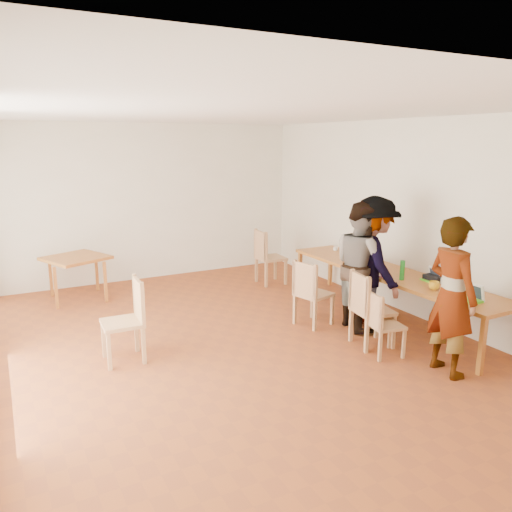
{
  "coord_description": "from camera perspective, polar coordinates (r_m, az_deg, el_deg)",
  "views": [
    {
      "loc": [
        -2.64,
        -5.51,
        2.66
      ],
      "look_at": [
        0.51,
        0.48,
        1.1
      ],
      "focal_mm": 35.0,
      "sensor_mm": 36.0,
      "label": 1
    }
  ],
  "objects": [
    {
      "name": "laptop_near",
      "position": [
        6.67,
        23.51,
        -4.21
      ],
      "size": [
        0.22,
        0.26,
        0.22
      ],
      "rotation": [
        0.0,
        0.0,
        -0.01
      ],
      "color": "#5CD427",
      "rests_on": "communal_table"
    },
    {
      "name": "laptop_far",
      "position": [
        8.13,
        12.47,
        -0.54
      ],
      "size": [
        0.23,
        0.25,
        0.18
      ],
      "rotation": [
        0.0,
        0.0,
        -0.3
      ],
      "color": "#5CD427",
      "rests_on": "communal_table"
    },
    {
      "name": "laptop_mid",
      "position": [
        7.4,
        19.53,
        -2.3
      ],
      "size": [
        0.21,
        0.24,
        0.19
      ],
      "rotation": [
        0.0,
        0.0,
        -0.05
      ],
      "color": "#5CD427",
      "rests_on": "communal_table"
    },
    {
      "name": "person_far",
      "position": [
        7.37,
        13.29,
        -0.74
      ],
      "size": [
        0.98,
        1.37,
        1.91
      ],
      "primitive_type": "imported",
      "rotation": [
        0.0,
        0.0,
        1.33
      ],
      "color": "gray",
      "rests_on": "ground"
    },
    {
      "name": "condiment_cup",
      "position": [
        9.06,
        9.07,
        0.85
      ],
      "size": [
        0.08,
        0.08,
        0.06
      ],
      "primitive_type": "cylinder",
      "color": "white",
      "rests_on": "communal_table"
    },
    {
      "name": "ceiling",
      "position": [
        6.12,
        -2.21,
        16.36
      ],
      "size": [
        6.0,
        8.0,
        0.04
      ],
      "primitive_type": "cube",
      "color": "white",
      "rests_on": "wall_back"
    },
    {
      "name": "black_pouch",
      "position": [
        7.37,
        19.62,
        -2.44
      ],
      "size": [
        0.16,
        0.26,
        0.09
      ],
      "primitive_type": "cube",
      "color": "black",
      "rests_on": "communal_table"
    },
    {
      "name": "chair_mid",
      "position": [
        6.68,
        12.48,
        -5.13
      ],
      "size": [
        0.53,
        0.53,
        0.54
      ],
      "rotation": [
        0.0,
        0.0,
        -0.16
      ],
      "color": "tan",
      "rests_on": "ground"
    },
    {
      "name": "person_near",
      "position": [
        6.12,
        21.46,
        -4.35
      ],
      "size": [
        0.49,
        0.71,
        1.86
      ],
      "primitive_type": "imported",
      "rotation": [
        0.0,
        0.0,
        1.5
      ],
      "color": "gray",
      "rests_on": "ground"
    },
    {
      "name": "chair_spare",
      "position": [
        6.33,
        -14.13,
        -6.11
      ],
      "size": [
        0.5,
        0.5,
        0.55
      ],
      "rotation": [
        0.0,
        0.0,
        3.1
      ],
      "color": "tan",
      "rests_on": "ground"
    },
    {
      "name": "chair_empty",
      "position": [
        9.39,
        1.13,
        0.54
      ],
      "size": [
        0.5,
        0.5,
        0.55
      ],
      "rotation": [
        0.0,
        0.0,
        -0.03
      ],
      "color": "tan",
      "rests_on": "ground"
    },
    {
      "name": "communal_table",
      "position": [
        7.76,
        14.99,
        -2.08
      ],
      "size": [
        0.8,
        4.0,
        0.75
      ],
      "color": "#B26F27",
      "rests_on": "ground"
    },
    {
      "name": "yellow_mug",
      "position": [
        6.98,
        19.68,
        -3.21
      ],
      "size": [
        0.18,
        0.18,
        0.11
      ],
      "primitive_type": "imported",
      "rotation": [
        0.0,
        0.0,
        -0.42
      ],
      "color": "gold",
      "rests_on": "communal_table"
    },
    {
      "name": "clear_glass",
      "position": [
        7.32,
        20.34,
        -2.6
      ],
      "size": [
        0.07,
        0.07,
        0.09
      ],
      "primitive_type": "cylinder",
      "color": "silver",
      "rests_on": "communal_table"
    },
    {
      "name": "ground",
      "position": [
        6.66,
        -1.98,
        -10.55
      ],
      "size": [
        8.0,
        8.0,
        0.0
      ],
      "primitive_type": "plane",
      "color": "brown",
      "rests_on": "ground"
    },
    {
      "name": "green_bottle",
      "position": [
        7.3,
        16.37,
        -1.57
      ],
      "size": [
        0.07,
        0.07,
        0.28
      ],
      "primitive_type": "cylinder",
      "color": "#1E7C22",
      "rests_on": "communal_table"
    },
    {
      "name": "wall_back",
      "position": [
        9.94,
        -12.18,
        6.0
      ],
      "size": [
        6.0,
        0.1,
        3.0
      ],
      "primitive_type": "cube",
      "color": "silver",
      "rests_on": "ground"
    },
    {
      "name": "chair_near",
      "position": [
        6.47,
        14.01,
        -6.84
      ],
      "size": [
        0.46,
        0.46,
        0.44
      ],
      "rotation": [
        0.0,
        0.0,
        -0.2
      ],
      "color": "tan",
      "rests_on": "ground"
    },
    {
      "name": "person_mid",
      "position": [
        7.31,
        11.91,
        -1.06
      ],
      "size": [
        0.85,
        1.01,
        1.84
      ],
      "primitive_type": "imported",
      "rotation": [
        0.0,
        0.0,
        1.39
      ],
      "color": "gray",
      "rests_on": "ground"
    },
    {
      "name": "chair_far",
      "position": [
        7.28,
        6.1,
        -3.53
      ],
      "size": [
        0.56,
        0.56,
        0.52
      ],
      "rotation": [
        0.0,
        0.0,
        0.26
      ],
      "color": "tan",
      "rests_on": "ground"
    },
    {
      "name": "pink_phone",
      "position": [
        7.41,
        14.12,
        -2.28
      ],
      "size": [
        0.05,
        0.1,
        0.01
      ],
      "primitive_type": "cube",
      "color": "#D23574",
      "rests_on": "communal_table"
    },
    {
      "name": "side_table",
      "position": [
        9.0,
        -19.88,
        -0.57
      ],
      "size": [
        0.9,
        0.9,
        0.75
      ],
      "rotation": [
        0.0,
        0.0,
        0.41
      ],
      "color": "#B26F27",
      "rests_on": "ground"
    },
    {
      "name": "wall_right",
      "position": [
        7.97,
        17.8,
        4.0
      ],
      "size": [
        0.1,
        8.0,
        3.0
      ],
      "primitive_type": "cube",
      "color": "silver",
      "rests_on": "ground"
    }
  ]
}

